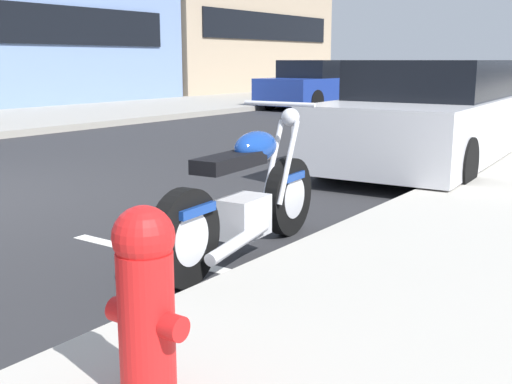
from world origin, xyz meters
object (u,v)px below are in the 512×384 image
Objects in this scene: parked_motorcycle at (245,200)px; parked_car_mid_block at (431,116)px; car_opposite_curb at (318,85)px; fire_hydrant at (146,298)px.

parked_motorcycle is 0.45× the size of parked_car_mid_block.
parked_car_mid_block reaches higher than car_opposite_curb.
car_opposite_curb is (13.35, 7.04, 0.25)m from parked_motorcycle.
parked_motorcycle is at bearing 30.35° from car_opposite_curb.
fire_hydrant is (-15.40, -8.06, -0.13)m from car_opposite_curb.
parked_car_mid_block is at bearing -0.95° from parked_motorcycle.
car_opposite_curb is 5.57× the size of fire_hydrant.
fire_hydrant is at bearing -158.37° from parked_motorcycle.
fire_hydrant is at bearing -172.16° from parked_car_mid_block.
parked_car_mid_block is at bearing 11.34° from fire_hydrant.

